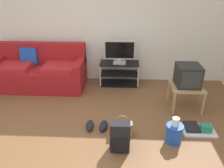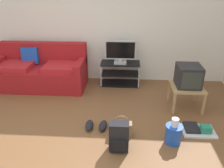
% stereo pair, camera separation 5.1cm
% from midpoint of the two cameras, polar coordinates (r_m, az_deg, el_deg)
% --- Properties ---
extents(ground_plane, '(9.00, 9.80, 0.02)m').
position_cam_midpoint_polar(ground_plane, '(3.43, -9.88, -14.90)').
color(ground_plane, brown).
extents(wall_back, '(9.00, 0.10, 2.70)m').
position_cam_midpoint_polar(wall_back, '(5.11, -4.79, 15.72)').
color(wall_back, silver).
rests_on(wall_back, ground_plane).
extents(couch, '(1.92, 0.84, 0.92)m').
position_cam_midpoint_polar(couch, '(5.15, -17.20, 3.11)').
color(couch, maroon).
rests_on(couch, ground_plane).
extents(tv_stand, '(0.85, 0.43, 0.50)m').
position_cam_midpoint_polar(tv_stand, '(5.05, 2.35, 2.68)').
color(tv_stand, black).
rests_on(tv_stand, ground_plane).
extents(flat_tv, '(0.66, 0.22, 0.50)m').
position_cam_midpoint_polar(flat_tv, '(4.86, 2.45, 8.02)').
color(flat_tv, '#B2B2B7').
rests_on(flat_tv, tv_stand).
extents(side_table, '(0.56, 0.56, 0.44)m').
position_cam_midpoint_polar(side_table, '(4.27, 18.65, -1.24)').
color(side_table, tan).
rests_on(side_table, ground_plane).
extents(crt_tv, '(0.41, 0.43, 0.38)m').
position_cam_midpoint_polar(crt_tv, '(4.19, 19.06, 1.96)').
color(crt_tv, '#232326').
rests_on(crt_tv, side_table).
extents(backpack, '(0.27, 0.23, 0.43)m').
position_cam_midpoint_polar(backpack, '(3.17, 2.23, -13.21)').
color(backpack, black).
rests_on(backpack, ground_plane).
extents(handbag, '(0.31, 0.13, 0.34)m').
position_cam_midpoint_polar(handbag, '(3.49, 2.84, -11.07)').
color(handbag, olive).
rests_on(handbag, ground_plane).
extents(cleaning_bucket, '(0.25, 0.25, 0.41)m').
position_cam_midpoint_polar(cleaning_bucket, '(3.43, 15.71, -11.75)').
color(cleaning_bucket, blue).
rests_on(cleaning_bucket, ground_plane).
extents(sneakers_pair, '(0.36, 0.29, 0.09)m').
position_cam_midpoint_polar(sneakers_pair, '(3.67, -3.62, -10.39)').
color(sneakers_pair, black).
rests_on(sneakers_pair, ground_plane).
extents(floor_tray, '(0.50, 0.36, 0.14)m').
position_cam_midpoint_polar(floor_tray, '(3.84, 21.25, -10.69)').
color(floor_tray, silver).
rests_on(floor_tray, ground_plane).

